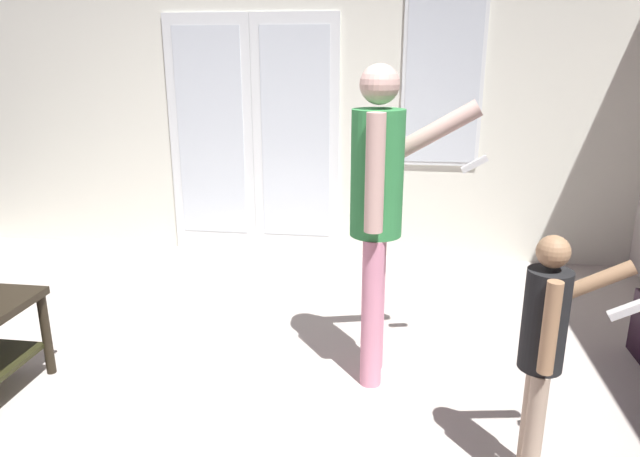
% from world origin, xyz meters
% --- Properties ---
extents(ground_plane, '(6.34, 5.13, 0.02)m').
position_xyz_m(ground_plane, '(0.00, 0.00, -0.01)').
color(ground_plane, '#BCB1A9').
extents(wall_back_with_doors, '(6.34, 0.09, 2.65)m').
position_xyz_m(wall_back_with_doors, '(0.03, 2.53, 1.29)').
color(wall_back_with_doors, white).
rests_on(wall_back_with_doors, ground_plane).
extents(person_adult, '(0.69, 0.45, 1.66)m').
position_xyz_m(person_adult, '(1.09, 0.51, 1.00)').
color(person_adult, pink).
rests_on(person_adult, ground_plane).
extents(person_child, '(0.48, 0.29, 1.06)m').
position_xyz_m(person_child, '(1.77, -0.22, 0.64)').
color(person_child, tan).
rests_on(person_child, ground_plane).
extents(loose_keyboard, '(0.46, 0.21, 0.02)m').
position_xyz_m(loose_keyboard, '(-0.02, -0.12, 0.01)').
color(loose_keyboard, white).
rests_on(loose_keyboard, ground_plane).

